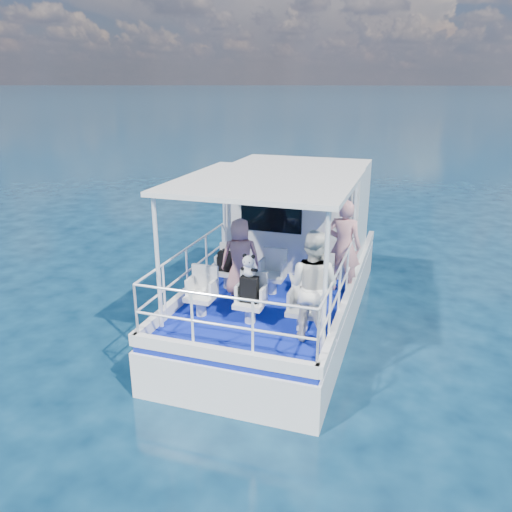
{
  "coord_description": "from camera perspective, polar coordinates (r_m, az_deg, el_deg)",
  "views": [
    {
      "loc": [
        2.47,
        -8.3,
        4.74
      ],
      "look_at": [
        -0.12,
        -0.4,
        1.84
      ],
      "focal_mm": 35.0,
      "sensor_mm": 36.0,
      "label": 1
    }
  ],
  "objects": [
    {
      "name": "backpack_center",
      "position": [
        8.28,
        -0.76,
        -3.84
      ],
      "size": [
        0.29,
        0.17,
        0.44
      ],
      "primitive_type": "cube",
      "color": "black",
      "rests_on": "seat_center_aft"
    },
    {
      "name": "compact_camera",
      "position": [
        9.59,
        -3.56,
        0.64
      ],
      "size": [
        0.09,
        0.06,
        0.06
      ],
      "primitive_type": "cube",
      "color": "black",
      "rests_on": "backpack_port"
    },
    {
      "name": "seat_port_aft",
      "position": [
        8.75,
        -6.3,
        -5.58
      ],
      "size": [
        0.48,
        0.46,
        0.38
      ],
      "primitive_type": "cube",
      "color": "silver",
      "rests_on": "deck"
    },
    {
      "name": "deck",
      "position": [
        10.38,
        3.06,
        -2.83
      ],
      "size": [
        2.9,
        6.9,
        0.1
      ],
      "primitive_type": "cube",
      "color": "navy",
      "rests_on": "hull"
    },
    {
      "name": "canopy",
      "position": [
        8.62,
        1.21,
        8.5
      ],
      "size": [
        3.0,
        3.2,
        0.08
      ],
      "primitive_type": "cube",
      "color": "white",
      "rests_on": "cabin"
    },
    {
      "name": "seat_port_fwd",
      "position": [
        9.85,
        -3.21,
        -2.59
      ],
      "size": [
        0.48,
        0.46,
        0.38
      ],
      "primitive_type": "cube",
      "color": "silver",
      "rests_on": "deck"
    },
    {
      "name": "canopy_posts",
      "position": [
        8.86,
        1.06,
        1.18
      ],
      "size": [
        2.77,
        2.97,
        2.2
      ],
      "color": "white",
      "rests_on": "deck"
    },
    {
      "name": "hull",
      "position": [
        10.73,
        2.98,
        -7.05
      ],
      "size": [
        3.0,
        7.0,
        1.6
      ],
      "primitive_type": "cube",
      "color": "white",
      "rests_on": "ground"
    },
    {
      "name": "seat_stbd_aft",
      "position": [
        8.23,
        5.3,
        -7.22
      ],
      "size": [
        0.48,
        0.46,
        0.38
      ],
      "primitive_type": "cube",
      "color": "silver",
      "rests_on": "deck"
    },
    {
      "name": "ground",
      "position": [
        9.87,
        1.43,
        -9.49
      ],
      "size": [
        2000.0,
        2000.0,
        0.0
      ],
      "primitive_type": "plane",
      "color": "#061C32",
      "rests_on": "ground"
    },
    {
      "name": "passenger_port_fwd",
      "position": [
        9.38,
        -1.81,
        -0.12
      ],
      "size": [
        0.65,
        0.56,
        1.47
      ],
      "primitive_type": "imported",
      "rotation": [
        0.0,
        0.0,
        3.51
      ],
      "color": "tan",
      "rests_on": "deck"
    },
    {
      "name": "passenger_stbd_fwd",
      "position": [
        9.59,
        9.99,
        1.09
      ],
      "size": [
        0.69,
        0.49,
        1.81
      ],
      "primitive_type": "imported",
      "rotation": [
        0.0,
        0.0,
        3.06
      ],
      "color": "pink",
      "rests_on": "deck"
    },
    {
      "name": "cabin",
      "position": [
        11.23,
        4.92,
        5.0
      ],
      "size": [
        2.85,
        2.0,
        2.2
      ],
      "primitive_type": "cube",
      "color": "white",
      "rests_on": "deck"
    },
    {
      "name": "backpack_port",
      "position": [
        9.66,
        -3.43,
        -0.61
      ],
      "size": [
        0.29,
        0.17,
        0.39
      ],
      "primitive_type": "cube",
      "color": "black",
      "rests_on": "seat_port_fwd"
    },
    {
      "name": "seat_stbd_fwd",
      "position": [
        9.39,
        7.11,
        -3.84
      ],
      "size": [
        0.48,
        0.46,
        0.38
      ],
      "primitive_type": "cube",
      "color": "silver",
      "rests_on": "deck"
    },
    {
      "name": "seat_center_fwd",
      "position": [
        9.58,
        1.83,
        -3.21
      ],
      "size": [
        0.48,
        0.46,
        0.38
      ],
      "primitive_type": "cube",
      "color": "silver",
      "rests_on": "deck"
    },
    {
      "name": "passenger_stbd_aft",
      "position": [
        7.7,
        6.52,
        -3.43
      ],
      "size": [
        1.01,
        0.87,
        1.78
      ],
      "primitive_type": "imported",
      "rotation": [
        0.0,
        0.0,
        2.9
      ],
      "color": "white",
      "rests_on": "deck"
    },
    {
      "name": "seat_center_aft",
      "position": [
        8.44,
        -0.69,
        -6.41
      ],
      "size": [
        0.48,
        0.46,
        0.38
      ],
      "primitive_type": "cube",
      "color": "silver",
      "rests_on": "deck"
    },
    {
      "name": "panda",
      "position": [
        8.15,
        -0.82,
        -1.1
      ],
      "size": [
        0.25,
        0.21,
        0.38
      ],
      "primitive_type": null,
      "color": "white",
      "rests_on": "backpack_center"
    },
    {
      "name": "railings",
      "position": [
        8.77,
        0.41,
        -3.17
      ],
      "size": [
        2.84,
        3.59,
        1.0
      ],
      "primitive_type": null,
      "color": "white",
      "rests_on": "deck"
    }
  ]
}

